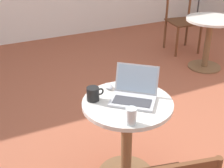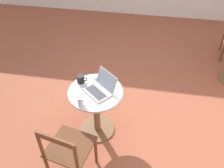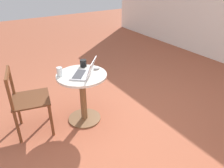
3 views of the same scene
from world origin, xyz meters
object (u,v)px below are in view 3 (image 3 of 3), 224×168
chair_near_front (28,101)px  mouse (97,68)px  cafe_table_near (83,89)px  laptop (84,72)px  mug (83,63)px  drinking_glass (60,72)px

chair_near_front → mouse: chair_near_front is taller
cafe_table_near → laptop: (0.06, 0.01, 0.27)m
mouse → mug: (-0.17, -0.11, 0.03)m
mouse → mug: mug is taller
cafe_table_near → drinking_glass: bearing=-113.9°
cafe_table_near → drinking_glass: 0.38m
cafe_table_near → mug: size_ratio=5.43×
chair_near_front → mug: chair_near_front is taller
cafe_table_near → chair_near_front: (-0.15, -0.68, -0.03)m
laptop → mug: 0.29m
mouse → drinking_glass: (-0.07, -0.49, 0.04)m
laptop → mouse: bearing=112.0°
chair_near_front → drinking_glass: chair_near_front is taller
chair_near_front → laptop: size_ratio=2.06×
mouse → chair_near_front: bearing=-97.0°
laptop → mug: bearing=156.3°
drinking_glass → mouse: bearing=81.5°
mug → drinking_glass: bearing=-75.1°
cafe_table_near → mug: mug is taller
cafe_table_near → mouse: 0.34m
laptop → cafe_table_near: bearing=-167.5°
laptop → mouse: (-0.09, 0.23, -0.03)m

